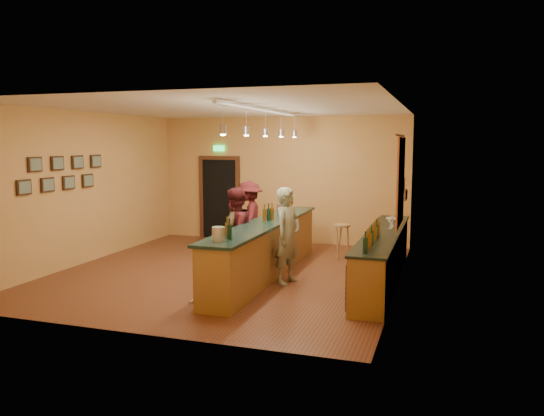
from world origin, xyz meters
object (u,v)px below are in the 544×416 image
(customer_c, at_px, (249,217))
(bar_stool, at_px, (342,231))
(back_counter, at_px, (383,257))
(customer_a, at_px, (235,232))
(customer_b, at_px, (237,235))
(bartender, at_px, (288,236))
(tasting_bar, at_px, (265,245))

(customer_c, relative_size, bar_stool, 2.17)
(back_counter, distance_m, customer_a, 2.80)
(back_counter, relative_size, customer_b, 2.90)
(bartender, height_order, customer_a, bartender)
(tasting_bar, bearing_deg, customer_b, -169.56)
(back_counter, relative_size, tasting_bar, 0.89)
(customer_a, bearing_deg, customer_b, -169.80)
(back_counter, xyz_separation_m, bartender, (-1.65, -0.55, 0.39))
(tasting_bar, distance_m, customer_a, 0.63)
(customer_a, relative_size, bar_stool, 2.21)
(customer_b, distance_m, bar_stool, 2.64)
(back_counter, distance_m, customer_c, 3.71)
(customer_b, bearing_deg, bar_stool, 149.71)
(customer_a, xyz_separation_m, customer_c, (-0.50, 2.13, -0.02))
(bar_stool, bearing_deg, bartender, -103.60)
(tasting_bar, xyz_separation_m, bartender, (0.55, -0.37, 0.27))
(customer_a, height_order, customer_c, customer_a)
(customer_c, bearing_deg, bar_stool, 77.52)
(bartender, height_order, customer_b, bartender)
(tasting_bar, distance_m, bartender, 0.72)
(customer_a, distance_m, customer_b, 0.11)
(customer_c, bearing_deg, customer_a, 0.50)
(tasting_bar, xyz_separation_m, bar_stool, (1.11, 1.95, 0.02))
(tasting_bar, xyz_separation_m, customer_c, (-1.05, 1.94, 0.23))
(bartender, bearing_deg, customer_b, 91.94)
(customer_c, bearing_deg, back_counter, 48.83)
(tasting_bar, xyz_separation_m, customer_b, (-0.55, -0.10, 0.18))
(tasting_bar, xyz_separation_m, customer_a, (-0.55, -0.19, 0.25))
(tasting_bar, relative_size, customer_a, 2.99)
(customer_c, bearing_deg, bartender, 21.98)
(bartender, bearing_deg, bar_stool, 2.18)
(customer_c, xyz_separation_m, bar_stool, (2.17, 0.01, -0.21))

